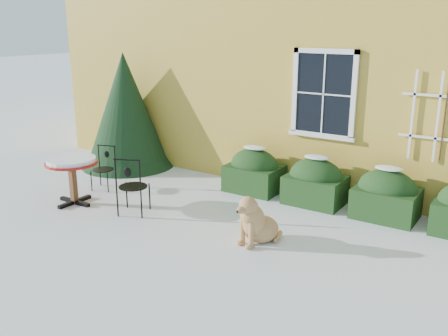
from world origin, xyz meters
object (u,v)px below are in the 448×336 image
Objects in this scene: bistro_table at (72,166)px; patio_chair_near at (132,186)px; evergreen_shrub at (126,121)px; dog at (256,223)px; patio_chair_far at (104,168)px.

bistro_table is 1.31m from patio_chair_near.
bistro_table is at bearing -12.99° from patio_chair_near.
evergreen_shrub is 3.06× the size of dog.
bistro_table is at bearing -68.42° from evergreen_shrub.
evergreen_shrub is 1.80m from patio_chair_far.
bistro_table is 0.90× the size of patio_chair_near.
bistro_table is 3.71m from dog.
patio_chair_near is at bearing -161.99° from dog.
patio_chair_far is (-1.45, 0.72, -0.09)m from patio_chair_near.
evergreen_shrub is 2.65m from bistro_table.
dog is at bearing 160.69° from patio_chair_near.
dog is (4.63, -2.08, -0.73)m from evergreen_shrub.
bistro_table is 1.10× the size of dog.
patio_chair_near is 2.41m from dog.
evergreen_shrub is 2.77× the size of bistro_table.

